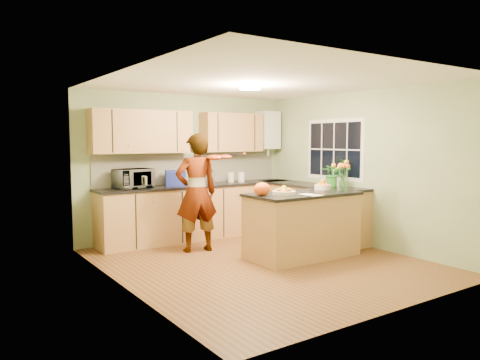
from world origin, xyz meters
TOP-DOWN VIEW (x-y plane):
  - floor at (0.00, 0.00)m, footprint 4.50×4.50m
  - ceiling at (0.00, 0.00)m, footprint 4.00×4.50m
  - wall_back at (0.00, 2.25)m, footprint 4.00×0.02m
  - wall_front at (0.00, -2.25)m, footprint 4.00×0.02m
  - wall_left at (-2.00, 0.00)m, footprint 0.02×4.50m
  - wall_right at (2.00, 0.00)m, footprint 0.02×4.50m
  - back_counter at (0.10, 1.95)m, footprint 3.64×0.62m
  - right_counter at (1.70, 0.85)m, footprint 0.62×2.24m
  - splashback at (0.10, 2.23)m, footprint 3.60×0.02m
  - upper_cabinets at (-0.18, 2.08)m, footprint 3.20×0.34m
  - boiler at (1.70, 2.09)m, footprint 0.40×0.30m
  - window_right at (1.99, 0.60)m, footprint 0.01×1.30m
  - light_switch at (-1.99, -0.60)m, footprint 0.02×0.09m
  - ceiling_lamp at (0.00, 0.30)m, footprint 0.30×0.30m
  - peninsula_island at (0.68, -0.07)m, footprint 1.65×0.85m
  - fruit_dish at (0.33, -0.07)m, footprint 0.33×0.33m
  - orange_bowl at (1.23, 0.08)m, footprint 0.26×0.26m
  - flower_vase at (1.28, -0.25)m, footprint 0.28×0.28m
  - orange_bag at (-0.02, -0.02)m, footprint 0.30×0.28m
  - papers at (0.58, -0.37)m, footprint 0.20×0.27m
  - violinist at (-0.43, 1.11)m, footprint 0.73×0.54m
  - violin at (-0.23, 0.89)m, footprint 0.65×0.56m
  - microwave at (-1.11, 1.97)m, footprint 0.62×0.47m
  - blue_box at (-0.38, 1.95)m, footprint 0.39×0.34m
  - kettle at (0.32, 1.94)m, footprint 0.16×0.16m
  - jar_cream at (0.78, 2.00)m, footprint 0.14×0.14m
  - jar_white at (0.96, 1.92)m, footprint 0.13×0.13m
  - potted_plant at (1.70, 0.32)m, footprint 0.47×0.43m

SIDE VIEW (x-z plane):
  - floor at x=0.00m, z-range 0.00..0.00m
  - back_counter at x=0.10m, z-range 0.00..0.94m
  - right_counter at x=1.70m, z-range 0.00..0.94m
  - peninsula_island at x=0.68m, z-range 0.00..0.95m
  - violinist at x=-0.43m, z-range 0.00..1.82m
  - papers at x=0.58m, z-range 0.95..0.96m
  - fruit_dish at x=0.33m, z-range 0.94..1.05m
  - orange_bowl at x=1.23m, z-range 0.94..1.09m
  - jar_cream at x=0.78m, z-range 0.94..1.12m
  - jar_white at x=0.96m, z-range 0.94..1.12m
  - orange_bag at x=-0.02m, z-range 0.95..1.13m
  - kettle at x=0.32m, z-range 0.91..1.21m
  - blue_box at x=-0.38m, z-range 0.94..1.20m
  - microwave at x=-1.11m, z-range 0.94..1.25m
  - potted_plant at x=1.70m, z-range 0.94..1.40m
  - splashback at x=0.10m, z-range 0.94..1.46m
  - wall_back at x=0.00m, z-range 0.00..2.50m
  - wall_front at x=0.00m, z-range 0.00..2.50m
  - wall_left at x=-2.00m, z-range 0.00..2.50m
  - wall_right at x=2.00m, z-range 0.00..2.50m
  - flower_vase at x=1.28m, z-range 1.03..1.55m
  - light_switch at x=-1.99m, z-range 1.26..1.34m
  - violin at x=-0.23m, z-range 1.37..1.53m
  - window_right at x=1.99m, z-range 1.02..2.08m
  - upper_cabinets at x=-0.18m, z-range 1.50..2.20m
  - boiler at x=1.70m, z-range 1.47..2.33m
  - ceiling_lamp at x=0.00m, z-range 2.43..2.50m
  - ceiling at x=0.00m, z-range 2.49..2.51m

